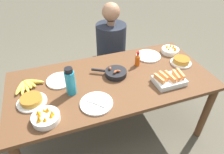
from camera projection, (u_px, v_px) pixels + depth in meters
The scene contains 15 objects.
ground_plane at pixel (112, 129), 2.29m from camera, with size 14.00×14.00×0.00m, color #565142.
dining_table at pixel (112, 87), 1.90m from camera, with size 1.87×0.88×0.73m.
banana_bunch at pixel (27, 85), 1.76m from camera, with size 0.26×0.21×0.04m.
melon_tray at pixel (169, 80), 1.79m from camera, with size 0.27×0.19×0.09m.
skillet at pixel (115, 73), 1.88m from camera, with size 0.31×0.23×0.08m.
frittata_plate_center at pixel (181, 61), 2.04m from camera, with size 0.21×0.21×0.06m.
frittata_plate_side at pixel (32, 101), 1.59m from camera, with size 0.24×0.24×0.06m.
empty_plate_near_front at pixel (148, 56), 2.16m from camera, with size 0.26×0.26×0.02m.
empty_plate_far_left at pixel (96, 103), 1.59m from camera, with size 0.27×0.27×0.02m.
empty_plate_far_right at pixel (60, 80), 1.83m from camera, with size 0.25×0.25×0.02m.
fruit_bowl_mango at pixel (46, 117), 1.45m from camera, with size 0.20×0.20×0.11m.
fruit_bowl_citrus at pixel (170, 50), 2.22m from camera, with size 0.19×0.19×0.11m.
water_bottle at pixel (70, 82), 1.63m from camera, with size 0.08×0.08×0.25m.
hot_sauce_bottle at pixel (138, 59), 1.99m from camera, with size 0.05×0.05×0.16m.
person_figure at pixel (111, 57), 2.62m from camera, with size 0.40×0.40×1.19m.
Camera 1 is at (-0.48, -1.37, 1.88)m, focal length 32.00 mm.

